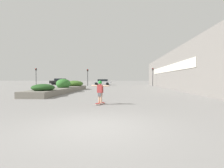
{
  "coord_description": "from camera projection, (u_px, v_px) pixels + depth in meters",
  "views": [
    {
      "loc": [
        0.88,
        -5.07,
        1.42
      ],
      "look_at": [
        -0.29,
        12.54,
        0.93
      ],
      "focal_mm": 28.0,
      "sensor_mm": 36.0,
      "label": 1
    }
  ],
  "objects": [
    {
      "name": "skateboard",
      "position": [
        100.0,
        103.0,
        9.77
      ],
      "size": [
        0.53,
        0.8,
        0.09
      ],
      "rotation": [
        0.0,
        0.0,
        -0.45
      ],
      "color": "maroon",
      "rests_on": "ground_plane"
    },
    {
      "name": "car_leftmost",
      "position": [
        102.0,
        82.0,
        41.72
      ],
      "size": [
        4.23,
        2.03,
        1.41
      ],
      "rotation": [
        0.0,
        0.0,
        1.57
      ],
      "color": "#BCBCC1",
      "rests_on": "ground_plane"
    },
    {
      "name": "ground_plane",
      "position": [
        94.0,
        127.0,
        5.16
      ],
      "size": [
        300.0,
        300.0,
        0.0
      ],
      "primitive_type": "plane",
      "color": "gray"
    },
    {
      "name": "traffic_light_right",
      "position": [
        153.0,
        74.0,
        35.18
      ],
      "size": [
        0.28,
        0.3,
        3.67
      ],
      "color": "black",
      "rests_on": "ground_plane"
    },
    {
      "name": "car_center_left",
      "position": [
        60.0,
        81.0,
        44.16
      ],
      "size": [
        4.6,
        1.86,
        1.6
      ],
      "rotation": [
        0.0,
        0.0,
        1.57
      ],
      "color": "black",
      "rests_on": "ground_plane"
    },
    {
      "name": "traffic_light_left",
      "position": [
        88.0,
        75.0,
        36.84
      ],
      "size": [
        0.28,
        0.3,
        3.52
      ],
      "color": "black",
      "rests_on": "ground_plane"
    },
    {
      "name": "planter_box",
      "position": [
        64.0,
        87.0,
        19.79
      ],
      "size": [
        2.33,
        13.8,
        1.46
      ],
      "color": "slate",
      "rests_on": "ground_plane"
    },
    {
      "name": "traffic_light_far_left",
      "position": [
        36.0,
        74.0,
        37.03
      ],
      "size": [
        0.28,
        0.3,
        3.73
      ],
      "color": "black",
      "rests_on": "ground_plane"
    },
    {
      "name": "skateboarder",
      "position": [
        100.0,
        89.0,
        9.75
      ],
      "size": [
        1.08,
        0.57,
        1.24
      ],
      "rotation": [
        0.0,
        0.0,
        -0.45
      ],
      "color": "tan",
      "rests_on": "skateboard"
    },
    {
      "name": "building_wall_right",
      "position": [
        175.0,
        70.0,
        23.43
      ],
      "size": [
        0.67,
        44.39,
        5.36
      ],
      "color": "gray",
      "rests_on": "ground_plane"
    }
  ]
}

